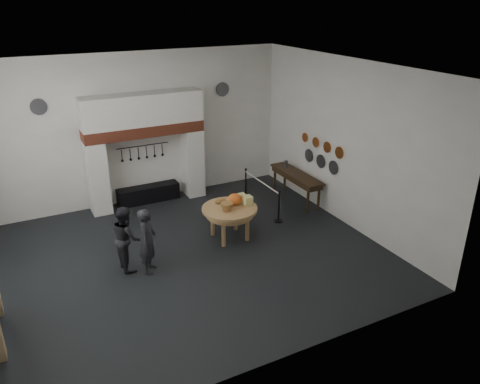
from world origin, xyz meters
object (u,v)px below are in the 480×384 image
barrier_post_near (279,207)px  barrier_post_far (246,183)px  visitor_far (126,238)px  side_table (296,174)px  iron_range (148,194)px  work_table (230,209)px  visitor_near (148,241)px

barrier_post_near → barrier_post_far: (0.00, 2.00, 0.00)m
visitor_far → side_table: bearing=-77.7°
iron_range → work_table: size_ratio=1.32×
iron_range → visitor_near: (-1.15, -3.89, 0.54)m
side_table → barrier_post_near: (-1.24, -1.03, -0.42)m
visitor_far → barrier_post_near: bearing=-86.6°
barrier_post_near → side_table: bearing=39.6°
barrier_post_far → work_table: bearing=-126.5°
visitor_near → iron_range: bearing=13.4°
work_table → visitor_near: 2.44m
barrier_post_far → side_table: bearing=-38.1°
work_table → visitor_near: (-2.36, -0.61, -0.05)m
visitor_near → side_table: 5.57m
barrier_post_far → iron_range: bearing=159.7°
side_table → barrier_post_near: same height
work_table → visitor_far: visitor_far is taller
visitor_far → iron_range: bearing=-26.1°
iron_range → barrier_post_far: (2.86, -1.06, 0.20)m
visitor_near → visitor_far: bearing=74.9°
barrier_post_near → visitor_far: bearing=-174.4°
iron_range → side_table: 4.62m
side_table → barrier_post_far: bearing=141.9°
iron_range → visitor_far: bearing=-113.9°
iron_range → barrier_post_near: (2.86, -3.06, 0.20)m
work_table → visitor_far: (-2.76, -0.21, -0.06)m
work_table → visitor_far: 2.77m
work_table → visitor_far: bearing=-175.7°
side_table → barrier_post_far: 1.63m
barrier_post_near → barrier_post_far: bearing=90.0°
iron_range → visitor_near: bearing=-106.4°
iron_range → visitor_far: (-1.55, -3.49, 0.53)m
side_table → barrier_post_far: (-1.24, 0.97, -0.42)m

